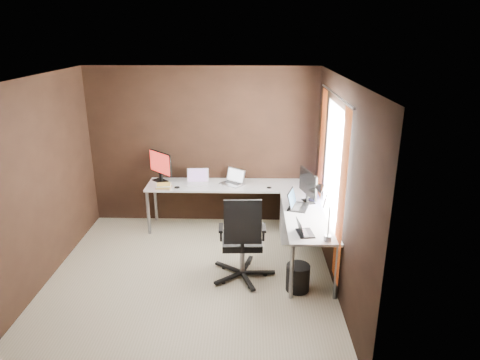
% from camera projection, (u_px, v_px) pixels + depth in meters
% --- Properties ---
extents(room, '(3.60, 3.60, 2.50)m').
position_uv_depth(room, '(216.00, 182.00, 5.12)').
color(room, tan).
rests_on(room, ground).
extents(desk, '(2.65, 2.25, 0.73)m').
position_uv_depth(desk, '(256.00, 199.00, 6.22)').
color(desk, silver).
rests_on(desk, ground).
extents(drawer_pedestal, '(0.42, 0.50, 0.60)m').
position_uv_depth(drawer_pedestal, '(295.00, 220.00, 6.43)').
color(drawer_pedestal, silver).
rests_on(drawer_pedestal, ground).
extents(monitor_left, '(0.42, 0.40, 0.48)m').
position_uv_depth(monitor_left, '(160.00, 165.00, 6.71)').
color(monitor_left, black).
rests_on(monitor_left, desk).
extents(monitor_right, '(0.20, 0.54, 0.45)m').
position_uv_depth(monitor_right, '(308.00, 185.00, 5.88)').
color(monitor_right, black).
rests_on(monitor_right, desk).
extents(laptop_white, '(0.34, 0.25, 0.22)m').
position_uv_depth(laptop_white, '(198.00, 180.00, 6.67)').
color(laptop_white, silver).
rests_on(laptop_white, desk).
extents(laptop_silver, '(0.43, 0.41, 0.23)m').
position_uv_depth(laptop_silver, '(233.00, 181.00, 6.66)').
color(laptop_silver, silver).
rests_on(laptop_silver, desk).
extents(laptop_black_big, '(0.34, 0.41, 0.23)m').
position_uv_depth(laptop_black_big, '(296.00, 204.00, 5.77)').
color(laptop_black_big, black).
rests_on(laptop_black_big, desk).
extents(laptop_black_small, '(0.21, 0.28, 0.17)m').
position_uv_depth(laptop_black_small, '(303.00, 231.00, 5.02)').
color(laptop_black_small, black).
rests_on(laptop_black_small, desk).
extents(book_stack, '(0.23, 0.19, 0.07)m').
position_uv_depth(book_stack, '(164.00, 186.00, 6.47)').
color(book_stack, tan).
rests_on(book_stack, desk).
extents(mouse_left, '(0.10, 0.07, 0.04)m').
position_uv_depth(mouse_left, '(177.00, 187.00, 6.47)').
color(mouse_left, black).
rests_on(mouse_left, desk).
extents(mouse_corner, '(0.09, 0.07, 0.03)m').
position_uv_depth(mouse_corner, '(269.00, 188.00, 6.46)').
color(mouse_corner, black).
rests_on(mouse_corner, desk).
extents(desk_lamp, '(0.20, 0.24, 0.65)m').
position_uv_depth(desk_lamp, '(323.00, 205.00, 4.80)').
color(desk_lamp, slate).
rests_on(desk_lamp, desk).
extents(office_chair, '(0.64, 0.64, 1.14)m').
position_uv_depth(office_chair, '(242.00, 254.00, 5.38)').
color(office_chair, black).
rests_on(office_chair, ground).
extents(wastebasket, '(0.35, 0.35, 0.33)m').
position_uv_depth(wastebasket, '(298.00, 278.00, 5.18)').
color(wastebasket, black).
rests_on(wastebasket, ground).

